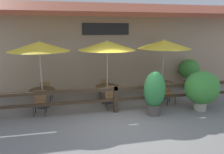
{
  "coord_description": "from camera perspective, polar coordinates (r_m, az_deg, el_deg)",
  "views": [
    {
      "loc": [
        -1.75,
        -6.33,
        2.99
      ],
      "look_at": [
        -0.06,
        1.38,
        1.26
      ],
      "focal_mm": 35.0,
      "sensor_mm": 36.0,
      "label": 1
    }
  ],
  "objects": [
    {
      "name": "building_facade",
      "position": [
        10.61,
        -2.84,
        7.9
      ],
      "size": [
        14.28,
        1.49,
        4.23
      ],
      "color": "tan",
      "rests_on": "ground"
    },
    {
      "name": "dining_table_middle",
      "position": [
        8.99,
        -1.25,
        -3.27
      ],
      "size": [
        0.96,
        0.96,
        0.71
      ],
      "color": "#4C3826",
      "rests_on": "ground"
    },
    {
      "name": "potted_plant_tall_tropical",
      "position": [
        8.78,
        22.38,
        -2.76
      ],
      "size": [
        1.3,
        1.17,
        1.49
      ],
      "color": "#B7AD99",
      "rests_on": "ground"
    },
    {
      "name": "chair_near_streetside",
      "position": [
        8.23,
        -18.38,
        -6.05
      ],
      "size": [
        0.44,
        0.44,
        0.85
      ],
      "rotation": [
        0.0,
        0.0,
        -0.06
      ],
      "color": "olive",
      "rests_on": "ground"
    },
    {
      "name": "chair_middle_streetside",
      "position": [
        8.36,
        -0.26,
        -5.11
      ],
      "size": [
        0.42,
        0.42,
        0.85
      ],
      "rotation": [
        0.0,
        0.0,
        0.0
      ],
      "color": "olive",
      "rests_on": "ground"
    },
    {
      "name": "patio_umbrella_far",
      "position": [
        9.6,
        13.41,
        8.3
      ],
      "size": [
        2.27,
        2.27,
        2.58
      ],
      "color": "#B7B2A8",
      "rests_on": "ground"
    },
    {
      "name": "dining_table_near",
      "position": [
        8.92,
        -17.71,
        -3.98
      ],
      "size": [
        0.96,
        0.96,
        0.71
      ],
      "color": "#4C3826",
      "rests_on": "ground"
    },
    {
      "name": "potted_plant_corner_fern",
      "position": [
        11.85,
        19.49,
        1.77
      ],
      "size": [
        1.05,
        0.94,
        1.5
      ],
      "color": "#9E4C33",
      "rests_on": "ground"
    },
    {
      "name": "potted_plant_entrance_palm",
      "position": [
        7.82,
        11.04,
        -3.87
      ],
      "size": [
        0.76,
        0.69,
        1.57
      ],
      "color": "#564C47",
      "rests_on": "ground"
    },
    {
      "name": "chair_near_wallside",
      "position": [
        9.67,
        -16.88,
        -3.23
      ],
      "size": [
        0.48,
        0.48,
        0.85
      ],
      "rotation": [
        0.0,
        0.0,
        2.99
      ],
      "color": "olive",
      "rests_on": "ground"
    },
    {
      "name": "patio_umbrella_near",
      "position": [
        8.61,
        -18.49,
        7.57
      ],
      "size": [
        2.27,
        2.27,
        2.58
      ],
      "color": "#B7B2A8",
      "rests_on": "ground"
    },
    {
      "name": "ground_plane",
      "position": [
        7.22,
        2.89,
        -12.12
      ],
      "size": [
        60.0,
        60.0,
        0.0
      ],
      "primitive_type": "plane",
      "color": "slate"
    },
    {
      "name": "chair_middle_wallside",
      "position": [
        9.67,
        -2.08,
        -2.7
      ],
      "size": [
        0.44,
        0.44,
        0.85
      ],
      "rotation": [
        0.0,
        0.0,
        3.2
      ],
      "color": "olive",
      "rests_on": "ground"
    },
    {
      "name": "dining_table_far",
      "position": [
        9.88,
        12.89,
        -2.14
      ],
      "size": [
        0.96,
        0.96,
        0.71
      ],
      "color": "#4C3826",
      "rests_on": "ground"
    },
    {
      "name": "chair_far_wallside",
      "position": [
        10.59,
        11.33,
        -1.59
      ],
      "size": [
        0.47,
        0.47,
        0.85
      ],
      "rotation": [
        0.0,
        0.0,
        3.0
      ],
      "color": "olive",
      "rests_on": "ground"
    },
    {
      "name": "patio_umbrella_middle",
      "position": [
        8.68,
        -1.3,
        8.23
      ],
      "size": [
        2.27,
        2.27,
        2.58
      ],
      "color": "#B7B2A8",
      "rests_on": "ground"
    },
    {
      "name": "patio_railing",
      "position": [
        7.93,
        0.95,
        -4.46
      ],
      "size": [
        10.4,
        0.14,
        0.95
      ],
      "color": "#3D2D1E",
      "rests_on": "ground"
    },
    {
      "name": "chair_far_streetside",
      "position": [
        9.2,
        14.38,
        -3.87
      ],
      "size": [
        0.48,
        0.48,
        0.85
      ],
      "rotation": [
        0.0,
        0.0,
        0.16
      ],
      "color": "olive",
      "rests_on": "ground"
    }
  ]
}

